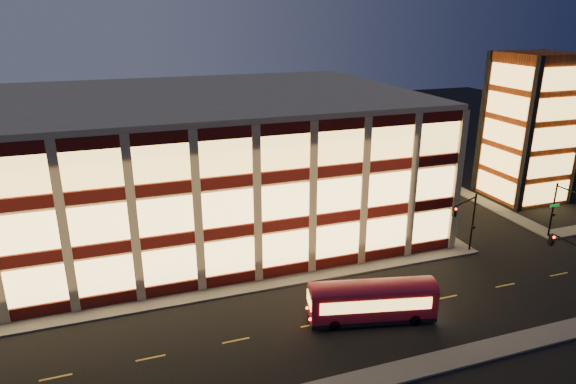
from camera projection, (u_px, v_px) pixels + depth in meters
name	position (u px, v px, depth m)	size (l,w,h in m)	color
ground	(242.00, 295.00, 43.00)	(200.00, 200.00, 0.00)	black
sidewalk_office_south	(204.00, 295.00, 42.93)	(54.00, 2.00, 0.15)	#514F4C
sidewalk_office_east	(384.00, 198.00, 65.29)	(2.00, 30.00, 0.15)	#514F4C
sidewalk_tower_west	(456.00, 189.00, 68.73)	(2.00, 30.00, 0.15)	#514F4C
office_building	(174.00, 163.00, 54.76)	(50.45, 30.45, 14.50)	tan
stair_tower	(530.00, 128.00, 63.14)	(8.60, 8.60, 18.00)	#8C3814
traffic_signal_far	(467.00, 216.00, 48.78)	(3.79, 1.87, 6.00)	black
traffic_signal_right	(566.00, 205.00, 51.54)	(1.20, 4.37, 6.00)	black
traffic_signal_near	(575.00, 266.00, 39.14)	(0.32, 4.45, 6.00)	black
trolley_bus	(372.00, 299.00, 39.00)	(9.93, 4.51, 3.26)	maroon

